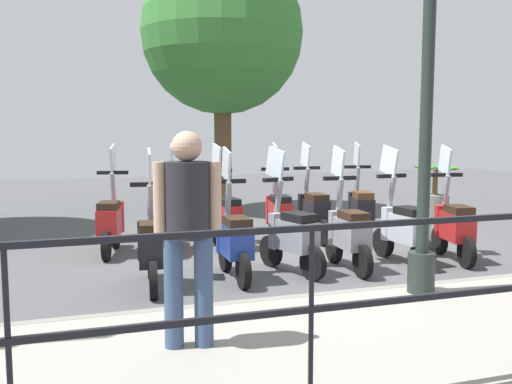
{
  "coord_description": "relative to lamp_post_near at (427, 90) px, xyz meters",
  "views": [
    {
      "loc": [
        -7.11,
        2.88,
        1.75
      ],
      "look_at": [
        0.2,
        0.5,
        0.9
      ],
      "focal_mm": 40.0,
      "sensor_mm": 36.0,
      "label": 1
    }
  ],
  "objects": [
    {
      "name": "lamp_post_near",
      "position": [
        0.0,
        0.0,
        0.0
      ],
      "size": [
        0.26,
        0.9,
        4.43
      ],
      "color": "#232D28",
      "rests_on": "promenade_walkway"
    },
    {
      "name": "scooter_near_0",
      "position": [
        1.57,
        -1.56,
        -1.64
      ],
      "size": [
        1.22,
        0.5,
        1.54
      ],
      "rotation": [
        0.0,
        0.0,
        -0.22
      ],
      "color": "black",
      "rests_on": "ground_plane"
    },
    {
      "name": "pedestrian_distant",
      "position": [
        -0.68,
        2.45,
        -1.04
      ],
      "size": [
        0.37,
        0.48,
        1.59
      ],
      "rotation": [
        0.0,
        0.0,
        2.96
      ],
      "color": "#384C70",
      "rests_on": "promenade_walkway"
    },
    {
      "name": "scooter_near_2",
      "position": [
        1.55,
        0.01,
        -1.64
      ],
      "size": [
        1.23,
        0.44,
        1.54
      ],
      "rotation": [
        0.0,
        0.0,
        -0.03
      ],
      "color": "black",
      "rests_on": "ground_plane"
    },
    {
      "name": "scooter_near_1",
      "position": [
        1.65,
        -0.84,
        -1.64
      ],
      "size": [
        1.23,
        0.44,
        1.54
      ],
      "rotation": [
        0.0,
        0.0,
        0.09
      ],
      "color": "black",
      "rests_on": "ground_plane"
    },
    {
      "name": "scooter_far_2",
      "position": [
        3.36,
        0.26,
        -1.64
      ],
      "size": [
        1.23,
        0.46,
        1.54
      ],
      "rotation": [
        0.0,
        0.0,
        -0.15
      ],
      "color": "black",
      "rests_on": "ground_plane"
    },
    {
      "name": "tree_distant",
      "position": [
        6.85,
        0.21,
        1.57
      ],
      "size": [
        3.32,
        3.32,
        5.37
      ],
      "color": "brown",
      "rests_on": "ground_plane"
    },
    {
      "name": "scooter_far_5",
      "position": [
        3.39,
        2.74,
        -1.64
      ],
      "size": [
        1.22,
        0.5,
        1.54
      ],
      "rotation": [
        0.0,
        0.0,
        -0.23
      ],
      "color": "black",
      "rests_on": "ground_plane"
    },
    {
      "name": "ground_plane",
      "position": [
        2.4,
        0.36,
        -2.12
      ],
      "size": [
        28.0,
        28.0,
        0.0
      ],
      "primitive_type": "plane",
      "color": "#4C4C4F"
    },
    {
      "name": "scooter_far_4",
      "position": [
        3.35,
        1.88,
        -1.64
      ],
      "size": [
        1.23,
        0.47,
        1.54
      ],
      "rotation": [
        0.0,
        0.0,
        -0.17
      ],
      "color": "black",
      "rests_on": "ground_plane"
    },
    {
      "name": "potted_palm",
      "position": [
        4.87,
        -3.61,
        -1.67
      ],
      "size": [
        1.06,
        0.66,
        1.05
      ],
      "color": "slate",
      "rests_on": "ground_plane"
    },
    {
      "name": "scooter_near_5",
      "position": [
        1.48,
        2.43,
        -1.64
      ],
      "size": [
        1.23,
        0.44,
        1.54
      ],
      "rotation": [
        0.0,
        0.0,
        -0.11
      ],
      "color": "black",
      "rests_on": "ground_plane"
    },
    {
      "name": "promenade_walkway",
      "position": [
        -0.75,
        0.36,
        -2.04
      ],
      "size": [
        2.2,
        20.0,
        0.15
      ],
      "color": "gray",
      "rests_on": "ground_plane"
    },
    {
      "name": "scooter_far_1",
      "position": [
        3.42,
        -0.34,
        -1.64
      ],
      "size": [
        1.23,
        0.44,
        1.54
      ],
      "rotation": [
        0.0,
        0.0,
        -0.02
      ],
      "color": "black",
      "rests_on": "ground_plane"
    },
    {
      "name": "scooter_far_3",
      "position": [
        3.29,
        1.12,
        -1.64
      ],
      "size": [
        1.23,
        0.44,
        1.54
      ],
      "rotation": [
        0.0,
        0.0,
        0.1
      ],
      "color": "black",
      "rests_on": "ground_plane"
    },
    {
      "name": "scooter_near_3",
      "position": [
        1.63,
        0.73,
        -1.64
      ],
      "size": [
        1.2,
        0.54,
        1.54
      ],
      "rotation": [
        0.0,
        0.0,
        0.29
      ],
      "color": "black",
      "rests_on": "ground_plane"
    },
    {
      "name": "scooter_near_4",
      "position": [
        1.56,
        1.47,
        -1.64
      ],
      "size": [
        1.23,
        0.44,
        1.54
      ],
      "rotation": [
        0.0,
        0.0,
        -0.02
      ],
      "color": "black",
      "rests_on": "ground_plane"
    },
    {
      "name": "scooter_far_0",
      "position": [
        3.42,
        -1.18,
        -1.64
      ],
      "size": [
        1.21,
        0.52,
        1.54
      ],
      "rotation": [
        0.0,
        0.0,
        -0.26
      ],
      "color": "black",
      "rests_on": "ground_plane"
    }
  ]
}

